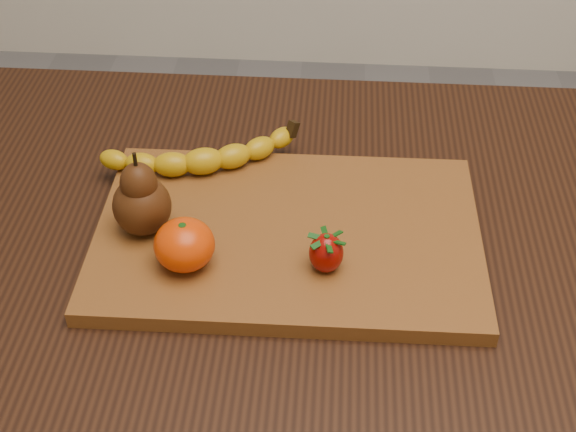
# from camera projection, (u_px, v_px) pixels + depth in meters

# --- Properties ---
(table) EXTENTS (1.00, 0.70, 0.76)m
(table) POSITION_uv_depth(u_px,v_px,m) (231.00, 280.00, 1.04)
(table) COLOR black
(table) RESTS_ON ground
(cutting_board) EXTENTS (0.45, 0.30, 0.02)m
(cutting_board) POSITION_uv_depth(u_px,v_px,m) (288.00, 235.00, 0.95)
(cutting_board) COLOR brown
(cutting_board) RESTS_ON table
(banana) EXTENTS (0.23, 0.12, 0.03)m
(banana) POSITION_uv_depth(u_px,v_px,m) (203.00, 161.00, 1.01)
(banana) COLOR #C19609
(banana) RESTS_ON cutting_board
(pear) EXTENTS (0.08, 0.08, 0.11)m
(pear) POSITION_uv_depth(u_px,v_px,m) (140.00, 193.00, 0.91)
(pear) COLOR #3F1F0A
(pear) RESTS_ON cutting_board
(mandarin) EXTENTS (0.07, 0.07, 0.06)m
(mandarin) POSITION_uv_depth(u_px,v_px,m) (184.00, 245.00, 0.88)
(mandarin) COLOR #D43702
(mandarin) RESTS_ON cutting_board
(strawberry) EXTENTS (0.05, 0.05, 0.05)m
(strawberry) POSITION_uv_depth(u_px,v_px,m) (326.00, 252.00, 0.87)
(strawberry) COLOR #890803
(strawberry) RESTS_ON cutting_board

